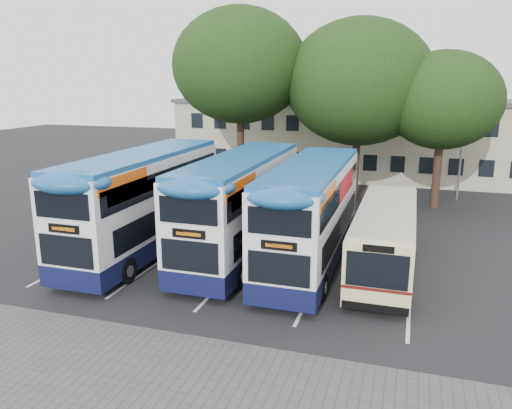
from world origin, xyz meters
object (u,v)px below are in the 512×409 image
object	(u,v)px
lamp_post	(464,122)
tree_right	(443,100)
bus_dd_right	(311,210)
tree_left	(240,66)
bus_single	(385,235)
bus_dd_left	(145,198)
tree_mid	(359,82)
bus_dd_mid	(241,202)

from	to	relation	value
lamp_post	tree_right	xyz separation A→B (m)	(-1.51, -2.63, 1.45)
lamp_post	bus_dd_right	bearing A→B (deg)	-115.13
tree_right	tree_left	bearing A→B (deg)	-178.55
bus_dd_right	bus_single	size ratio (longest dim) A/B	1.15
tree_right	bus_dd_right	xyz separation A→B (m)	(-5.39, -12.09, -4.12)
bus_dd_left	bus_single	bearing A→B (deg)	4.20
tree_left	bus_dd_right	world-z (taller)	tree_left
tree_mid	bus_single	size ratio (longest dim) A/B	1.26
lamp_post	tree_mid	size ratio (longest dim) A/B	0.78
tree_mid	tree_right	bearing A→B (deg)	-7.64
tree_left	bus_dd_mid	world-z (taller)	tree_left
bus_dd_mid	lamp_post	bearing A→B (deg)	55.01
tree_mid	bus_dd_left	size ratio (longest dim) A/B	1.05
lamp_post	bus_single	world-z (taller)	lamp_post
tree_left	bus_single	xyz separation A→B (m)	(10.33, -11.58, -7.06)
bus_dd_right	bus_single	bearing A→B (deg)	3.68
tree_left	bus_dd_right	size ratio (longest dim) A/B	1.17
tree_left	bus_dd_left	bearing A→B (deg)	-91.38
tree_right	bus_dd_left	distance (m)	18.57
tree_right	bus_dd_mid	xyz separation A→B (m)	(-8.62, -11.85, -4.06)
tree_mid	bus_dd_left	world-z (taller)	tree_mid
tree_right	bus_dd_left	bearing A→B (deg)	-135.63
tree_right	bus_dd_left	size ratio (longest dim) A/B	0.86
lamp_post	bus_dd_mid	distance (m)	17.86
lamp_post	bus_dd_left	distance (m)	21.22
bus_dd_mid	bus_dd_left	bearing A→B (deg)	-169.20
bus_dd_left	bus_dd_right	distance (m)	7.59
lamp_post	bus_dd_left	world-z (taller)	lamp_post
lamp_post	tree_right	bearing A→B (deg)	-119.92
bus_dd_left	bus_dd_right	xyz separation A→B (m)	(7.57, 0.58, -0.11)
tree_left	tree_mid	size ratio (longest dim) A/B	1.07
bus_dd_left	bus_dd_right	world-z (taller)	bus_dd_left
tree_mid	bus_single	distance (m)	14.20
tree_mid	bus_dd_mid	bearing A→B (deg)	-105.98
lamp_post	bus_single	distance (m)	15.43
tree_right	bus_dd_mid	world-z (taller)	tree_right
bus_dd_right	tree_left	bearing A→B (deg)	121.69
bus_dd_mid	bus_single	size ratio (longest dim) A/B	1.18
lamp_post	tree_mid	world-z (taller)	tree_mid
lamp_post	bus_single	xyz separation A→B (m)	(-3.84, -14.52, -3.54)
tree_mid	bus_dd_right	bearing A→B (deg)	-91.62
tree_left	bus_single	distance (m)	17.05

